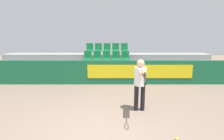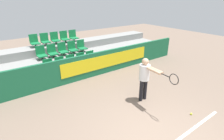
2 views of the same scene
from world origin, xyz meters
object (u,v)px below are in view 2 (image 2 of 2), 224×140
Objects in this scene: stadium_chair_9 at (82,46)px; stadium_chair_1 at (61,65)px; stadium_chair_0 at (49,67)px; stadium_chair_14 at (73,36)px; stadium_chair_8 at (73,48)px; stadium_chair_12 at (55,39)px; stadium_chair_3 at (82,60)px; stadium_chair_10 at (35,41)px; tennis_ball at (191,114)px; stadium_chair_13 at (65,37)px; stadium_chair_5 at (41,53)px; stadium_chair_7 at (63,50)px; tennis_player at (146,75)px; stadium_chair_2 at (72,62)px; stadium_chair_4 at (91,58)px; stadium_chair_6 at (52,52)px; stadium_chair_11 at (45,40)px.

stadium_chair_1 is at bearing -148.53° from stadium_chair_9.
stadium_chair_0 is 2.88m from stadium_chair_14.
stadium_chair_12 is at bearing 118.57° from stadium_chair_8.
stadium_chair_10 reaches higher than stadium_chair_3.
stadium_chair_12 is at bearing 104.07° from tennis_ball.
stadium_chair_1 is 2.27m from stadium_chair_13.
stadium_chair_5 is 1.00× the size of stadium_chair_9.
stadium_chair_0 is 2.03m from stadium_chair_10.
tennis_player is at bearing -75.90° from stadium_chair_7.
stadium_chair_0 is 1.03m from stadium_chair_2.
stadium_chair_2 is 1.03m from stadium_chair_4.
tennis_player is (1.12, -5.39, -0.41)m from stadium_chair_12.
stadium_chair_6 is at bearing 90.00° from stadium_chair_1.
stadium_chair_1 is 2.54m from stadium_chair_14.
stadium_chair_5 is at bearing 118.57° from stadium_chair_1.
stadium_chair_3 is 1.84m from stadium_chair_5.
stadium_chair_8 is (-0.51, 0.94, 0.37)m from stadium_chair_4.
stadium_chair_12 and stadium_chair_14 have the same top height.
stadium_chair_10 is at bearing 115.95° from tennis_player.
stadium_chair_6 is 1.03m from stadium_chair_8.
stadium_chair_14 is (0.51, 0.00, 0.00)m from stadium_chair_13.
stadium_chair_12 reaches higher than stadium_chair_7.
stadium_chair_1 is 1.00× the size of stadium_chair_10.
stadium_chair_2 is at bearing -90.00° from stadium_chair_7.
stadium_chair_12 is (1.03, 0.00, 0.00)m from stadium_chair_10.
stadium_chair_14 is (0.51, 0.94, 0.37)m from stadium_chair_8.
stadium_chair_12 is (-0.51, 1.88, 0.75)m from stadium_chair_3.
stadium_chair_6 is 1.84m from stadium_chair_14.
stadium_chair_2 is 1.00× the size of stadium_chair_8.
stadium_chair_2 and stadium_chair_3 have the same top height.
tennis_player is (1.63, -5.39, -0.41)m from stadium_chair_11.
stadium_chair_3 is 1.00× the size of stadium_chair_6.
stadium_chair_10 is (-2.05, 0.94, 0.37)m from stadium_chair_9.
stadium_chair_8 is (0.51, 0.94, 0.37)m from stadium_chair_2.
stadium_chair_5 is at bearing 180.00° from stadium_chair_7.
stadium_chair_11 reaches higher than stadium_chair_8.
stadium_chair_3 is 2.54m from stadium_chair_10.
stadium_chair_1 and stadium_chair_4 have the same top height.
stadium_chair_9 is (1.54, 0.00, 0.00)m from stadium_chair_6.
stadium_chair_1 is 1.00× the size of stadium_chair_4.
stadium_chair_12 is (0.00, 1.88, 0.75)m from stadium_chair_2.
stadium_chair_4 is 1.00× the size of stadium_chair_6.
stadium_chair_11 is at bearing 0.00° from stadium_chair_10.
tennis_player is at bearing -72.33° from stadium_chair_2.
stadium_chair_1 is 1.00× the size of stadium_chair_12.
stadium_chair_11 is 7.34m from tennis_ball.
stadium_chair_6 is at bearing -118.57° from stadium_chair_12.
tennis_player is (0.09, -4.45, -0.04)m from stadium_chair_9.
stadium_chair_5 is at bearing 180.00° from stadium_chair_6.
stadium_chair_4 is 2.03m from stadium_chair_14.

